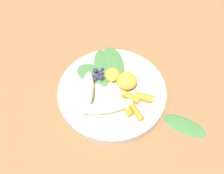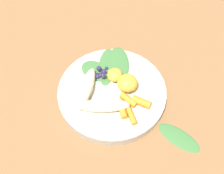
% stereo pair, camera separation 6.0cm
% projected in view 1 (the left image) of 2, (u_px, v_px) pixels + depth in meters
% --- Properties ---
extents(ground_plane, '(2.40, 2.40, 0.00)m').
position_uv_depth(ground_plane, '(112.00, 95.00, 0.63)').
color(ground_plane, brown).
extents(bowl, '(0.29, 0.29, 0.03)m').
position_uv_depth(bowl, '(112.00, 92.00, 0.62)').
color(bowl, '#B2AD9E').
rests_on(bowl, ground_plane).
extents(banana_peeled_left, '(0.13, 0.06, 0.03)m').
position_uv_depth(banana_peeled_left, '(108.00, 107.00, 0.56)').
color(banana_peeled_left, beige).
rests_on(banana_peeled_left, bowl).
extents(banana_peeled_right, '(0.04, 0.13, 0.03)m').
position_uv_depth(banana_peeled_right, '(87.00, 92.00, 0.58)').
color(banana_peeled_right, beige).
rests_on(banana_peeled_right, bowl).
extents(orange_segment_near, '(0.04, 0.04, 0.03)m').
position_uv_depth(orange_segment_near, '(113.00, 75.00, 0.61)').
color(orange_segment_near, '#F4A833').
rests_on(orange_segment_near, bowl).
extents(orange_segment_far, '(0.05, 0.05, 0.04)m').
position_uv_depth(orange_segment_far, '(127.00, 81.00, 0.60)').
color(orange_segment_far, '#F4A833').
rests_on(orange_segment_far, bowl).
extents(carrot_front, '(0.04, 0.05, 0.02)m').
position_uv_depth(carrot_front, '(126.00, 107.00, 0.57)').
color(carrot_front, orange).
rests_on(carrot_front, bowl).
extents(carrot_mid_left, '(0.04, 0.06, 0.01)m').
position_uv_depth(carrot_mid_left, '(135.00, 109.00, 0.56)').
color(carrot_mid_left, orange).
rests_on(carrot_mid_left, bowl).
extents(carrot_mid_right, '(0.05, 0.04, 0.02)m').
position_uv_depth(carrot_mid_right, '(131.00, 97.00, 0.58)').
color(carrot_mid_right, orange).
rests_on(carrot_mid_right, bowl).
extents(carrot_rear, '(0.05, 0.03, 0.02)m').
position_uv_depth(carrot_rear, '(144.00, 97.00, 0.58)').
color(carrot_rear, orange).
rests_on(carrot_rear, bowl).
extents(blueberry_pile, '(0.04, 0.05, 0.03)m').
position_uv_depth(blueberry_pile, '(98.00, 75.00, 0.62)').
color(blueberry_pile, '#2D234C').
rests_on(blueberry_pile, bowl).
extents(coconut_shred_patch, '(0.05, 0.05, 0.00)m').
position_uv_depth(coconut_shred_patch, '(103.00, 85.00, 0.61)').
color(coconut_shred_patch, white).
rests_on(coconut_shred_patch, bowl).
extents(kale_leaf_left, '(0.09, 0.14, 0.01)m').
position_uv_depth(kale_leaf_left, '(114.00, 64.00, 0.65)').
color(kale_leaf_left, '#3D7038').
rests_on(kale_leaf_left, bowl).
extents(kale_leaf_right, '(0.07, 0.14, 0.01)m').
position_uv_depth(kale_leaf_right, '(102.00, 68.00, 0.64)').
color(kale_leaf_right, '#3D7038').
rests_on(kale_leaf_right, bowl).
extents(kale_leaf_rear, '(0.11, 0.10, 0.01)m').
position_uv_depth(kale_leaf_rear, '(92.00, 74.00, 0.63)').
color(kale_leaf_rear, '#3D7038').
rests_on(kale_leaf_rear, bowl).
extents(kale_leaf_stray, '(0.12, 0.09, 0.01)m').
position_uv_depth(kale_leaf_stray, '(185.00, 125.00, 0.58)').
color(kale_leaf_stray, '#3D7038').
rests_on(kale_leaf_stray, ground_plane).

